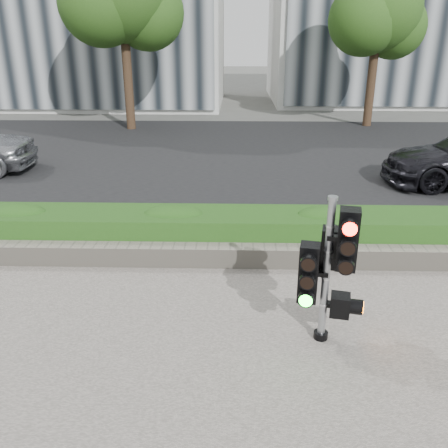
% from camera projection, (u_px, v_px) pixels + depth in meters
% --- Properties ---
extents(ground, '(120.00, 120.00, 0.00)m').
position_uv_depth(ground, '(242.00, 332.00, 6.19)').
color(ground, '#51514C').
rests_on(ground, ground).
extents(road, '(60.00, 13.00, 0.02)m').
position_uv_depth(road, '(240.00, 154.00, 15.48)').
color(road, black).
rests_on(road, ground).
extents(curb, '(60.00, 0.25, 0.12)m').
position_uv_depth(curb, '(241.00, 234.00, 9.09)').
color(curb, gray).
rests_on(curb, ground).
extents(stone_wall, '(12.00, 0.32, 0.34)m').
position_uv_depth(stone_wall, '(242.00, 256.00, 7.88)').
color(stone_wall, gray).
rests_on(stone_wall, sidewalk).
extents(hedge, '(12.00, 1.00, 0.68)m').
position_uv_depth(hedge, '(241.00, 231.00, 8.42)').
color(hedge, '#448228').
rests_on(hedge, sidewalk).
extents(tree_right, '(4.10, 3.58, 6.53)m').
position_uv_depth(tree_right, '(378.00, 13.00, 18.85)').
color(tree_right, black).
rests_on(tree_right, ground).
extents(traffic_signal, '(0.69, 0.54, 1.89)m').
position_uv_depth(traffic_signal, '(329.00, 263.00, 5.64)').
color(traffic_signal, black).
rests_on(traffic_signal, sidewalk).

